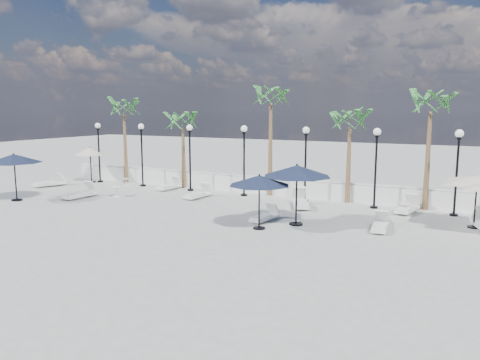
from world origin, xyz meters
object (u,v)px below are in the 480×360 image
at_px(lounger_1, 169,186).
at_px(lounger_3, 198,194).
at_px(parasol_navy_mid, 259,181).
at_px(lounger_4, 264,216).
at_px(parasol_cream_sq_a, 478,176).
at_px(parasol_navy_right, 297,171).
at_px(lounger_2, 80,194).
at_px(lounger_0, 50,183).
at_px(lounger_6, 407,207).
at_px(parasol_cream_small, 90,152).
at_px(lounger_7, 300,202).
at_px(parasol_navy_left, 14,159).
at_px(lounger_5, 380,225).

bearing_deg(lounger_1, lounger_3, -24.10).
bearing_deg(parasol_navy_mid, lounger_4, 105.03).
bearing_deg(parasol_cream_sq_a, parasol_navy_right, -156.65).
bearing_deg(lounger_2, parasol_navy_right, 2.22).
xyz_separation_m(lounger_3, parasol_navy_right, (6.69, -3.02, 1.99)).
xyz_separation_m(lounger_0, lounger_6, (20.55, 2.46, 0.00)).
xyz_separation_m(parasol_navy_right, parasol_cream_small, (-15.79, 4.48, -0.23)).
bearing_deg(lounger_6, lounger_1, -170.72).
relative_size(lounger_7, parasol_navy_right, 0.79).
height_order(lounger_0, parasol_cream_small, parasol_cream_small).
bearing_deg(lounger_6, lounger_4, -129.53).
relative_size(lounger_0, parasol_navy_mid, 0.80).
bearing_deg(parasol_navy_right, lounger_2, 179.41).
bearing_deg(lounger_6, parasol_cream_small, -170.67).
relative_size(lounger_1, lounger_3, 0.96).
height_order(lounger_4, parasol_cream_small, parasol_cream_small).
distance_m(lounger_3, parasol_navy_left, 9.58).
height_order(lounger_1, lounger_4, lounger_1).
distance_m(lounger_0, lounger_6, 20.70).
bearing_deg(parasol_cream_small, lounger_3, -9.09).
height_order(lounger_3, lounger_6, lounger_6).
bearing_deg(lounger_7, parasol_navy_mid, -115.31).
distance_m(lounger_0, parasol_cream_small, 3.18).
height_order(lounger_1, lounger_2, lounger_2).
bearing_deg(parasol_navy_left, parasol_navy_mid, 2.44).
xyz_separation_m(lounger_2, lounger_7, (11.23, 3.22, 0.02)).
height_order(lounger_3, parasol_cream_sq_a, parasol_cream_sq_a).
xyz_separation_m(lounger_3, parasol_cream_small, (-9.10, 1.46, 1.76)).
xyz_separation_m(lounger_5, parasol_navy_left, (-17.95, -2.51, 1.98)).
relative_size(lounger_7, parasol_cream_small, 0.95).
bearing_deg(parasol_navy_left, lounger_5, 7.96).
xyz_separation_m(lounger_3, parasol_navy_left, (-8.00, -4.89, 1.96)).
distance_m(lounger_1, parasol_cream_small, 6.41).
relative_size(lounger_4, parasol_navy_left, 0.60).
bearing_deg(parasol_cream_small, lounger_5, -11.40).
bearing_deg(lounger_2, lounger_7, 18.83).
bearing_deg(parasol_cream_sq_a, parasol_cream_small, 175.72).
xyz_separation_m(lounger_0, lounger_7, (15.77, 1.31, 0.03)).
bearing_deg(parasol_navy_left, lounger_7, 20.92).
relative_size(lounger_5, lounger_6, 0.86).
bearing_deg(lounger_4, parasol_cream_sq_a, 28.45).
height_order(lounger_0, parasol_navy_mid, parasol_navy_mid).
distance_m(lounger_5, lounger_6, 3.89).
height_order(lounger_5, lounger_7, lounger_7).
height_order(lounger_1, lounger_3, lounger_3).
height_order(lounger_4, parasol_navy_right, parasol_navy_right).
xyz_separation_m(lounger_1, lounger_2, (-2.65, -4.37, 0.03)).
distance_m(lounger_5, parasol_navy_mid, 5.04).
relative_size(lounger_2, parasol_navy_mid, 0.83).
distance_m(lounger_4, parasol_navy_mid, 2.18).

